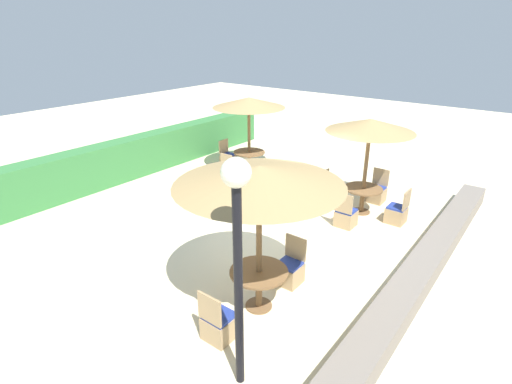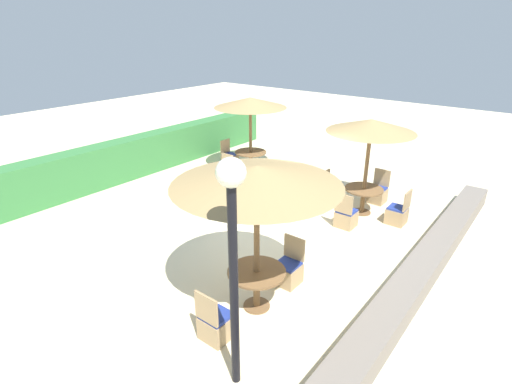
{
  "view_description": "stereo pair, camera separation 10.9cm",
  "coord_description": "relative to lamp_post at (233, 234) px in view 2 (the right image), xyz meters",
  "views": [
    {
      "loc": [
        -7.15,
        -4.9,
        4.67
      ],
      "look_at": [
        0.0,
        0.6,
        0.9
      ],
      "focal_mm": 28.0,
      "sensor_mm": 36.0,
      "label": 1
    },
    {
      "loc": [
        -7.09,
        -4.98,
        4.67
      ],
      "look_at": [
        0.0,
        0.6,
        0.9
      ],
      "focal_mm": 28.0,
      "sensor_mm": 36.0,
      "label": 2
    }
  ],
  "objects": [
    {
      "name": "patio_chair_back_right_north",
      "position": [
        6.99,
        6.36,
        -2.09
      ],
      "size": [
        0.46,
        0.46,
        0.93
      ],
      "rotation": [
        0.0,
        0.0,
        3.14
      ],
      "color": "tan",
      "rests_on": "ground_plane"
    },
    {
      "name": "patio_chair_front_left_east",
      "position": [
        2.4,
        0.74,
        -2.09
      ],
      "size": [
        0.46,
        0.46,
        0.93
      ],
      "rotation": [
        0.0,
        0.0,
        1.57
      ],
      "color": "tan",
      "rests_on": "ground_plane"
    },
    {
      "name": "patio_chair_front_right_west",
      "position": [
        5.26,
        0.93,
        -2.09
      ],
      "size": [
        0.46,
        0.46,
        0.93
      ],
      "rotation": [
        0.0,
        0.0,
        -1.57
      ],
      "color": "tan",
      "rests_on": "ground_plane"
    },
    {
      "name": "ground_plane",
      "position": [
        3.95,
        2.15,
        -2.35
      ],
      "size": [
        40.0,
        40.0,
        0.0
      ],
      "primitive_type": "plane",
      "color": "beige"
    },
    {
      "name": "round_table_front_left",
      "position": [
        1.45,
        0.77,
        -1.77
      ],
      "size": [
        1.02,
        1.02,
        0.75
      ],
      "color": "brown",
      "rests_on": "ground_plane"
    },
    {
      "name": "patio_chair_back_right_west",
      "position": [
        5.96,
        5.33,
        -2.09
      ],
      "size": [
        0.46,
        0.46,
        0.93
      ],
      "rotation": [
        0.0,
        0.0,
        -1.57
      ],
      "color": "tan",
      "rests_on": "ground_plane"
    },
    {
      "name": "hedge_row",
      "position": [
        3.95,
        8.2,
        -1.71
      ],
      "size": [
        13.0,
        0.7,
        1.29
      ],
      "primitive_type": "cube",
      "color": "#387A3D",
      "rests_on": "ground_plane"
    },
    {
      "name": "round_table_front_right",
      "position": [
        6.27,
        0.95,
        -1.81
      ],
      "size": [
        1.01,
        1.01,
        0.7
      ],
      "color": "brown",
      "rests_on": "ground_plane"
    },
    {
      "name": "parasol_back_right",
      "position": [
        6.95,
        5.35,
        0.02
      ],
      "size": [
        2.37,
        2.37,
        2.54
      ],
      "color": "brown",
      "rests_on": "ground_plane"
    },
    {
      "name": "stone_border",
      "position": [
        3.95,
        -1.28,
        -2.13
      ],
      "size": [
        10.0,
        0.56,
        0.45
      ],
      "primitive_type": "cube",
      "color": "slate",
      "rests_on": "ground_plane"
    },
    {
      "name": "round_table_back_right",
      "position": [
        6.95,
        5.35,
        -1.78
      ],
      "size": [
        1.06,
        1.06,
        0.73
      ],
      "color": "brown",
      "rests_on": "ground_plane"
    },
    {
      "name": "patio_chair_front_right_east",
      "position": [
        7.21,
        0.91,
        -2.09
      ],
      "size": [
        0.46,
        0.46,
        0.93
      ],
      "rotation": [
        0.0,
        0.0,
        1.57
      ],
      "color": "tan",
      "rests_on": "ground_plane"
    },
    {
      "name": "lamp_post",
      "position": [
        0.0,
        0.0,
        0.0
      ],
      "size": [
        0.36,
        0.36,
        3.32
      ],
      "color": "black",
      "rests_on": "ground_plane"
    },
    {
      "name": "patio_chair_front_left_west",
      "position": [
        0.44,
        0.8,
        -2.09
      ],
      "size": [
        0.46,
        0.46,
        0.93
      ],
      "rotation": [
        0.0,
        0.0,
        -1.57
      ],
      "color": "tan",
      "rests_on": "ground_plane"
    },
    {
      "name": "parasol_front_right",
      "position": [
        6.27,
        0.95,
        0.02
      ],
      "size": [
        2.22,
        2.22,
        2.55
      ],
      "color": "brown",
      "rests_on": "ground_plane"
    },
    {
      "name": "parasol_front_left",
      "position": [
        1.45,
        0.77,
        0.15
      ],
      "size": [
        2.75,
        2.75,
        2.67
      ],
      "color": "brown",
      "rests_on": "ground_plane"
    },
    {
      "name": "patio_chair_front_right_north",
      "position": [
        6.3,
        1.93,
        -2.09
      ],
      "size": [
        0.46,
        0.46,
        0.93
      ],
      "rotation": [
        0.0,
        0.0,
        3.14
      ],
      "color": "tan",
      "rests_on": "ground_plane"
    },
    {
      "name": "patio_chair_front_right_south",
      "position": [
        6.23,
        -0.02,
        -2.09
      ],
      "size": [
        0.46,
        0.46,
        0.93
      ],
      "color": "tan",
      "rests_on": "ground_plane"
    }
  ]
}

